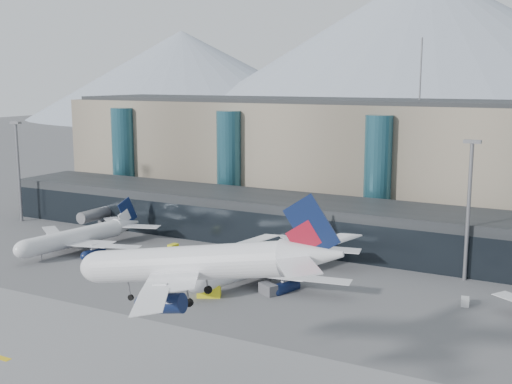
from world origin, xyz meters
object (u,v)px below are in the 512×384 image
at_px(jet_parked_mid, 270,253).
at_px(veh_g, 465,302).
at_px(veh_c, 268,289).
at_px(lightmast_left, 18,166).
at_px(veh_h, 209,290).
at_px(veh_a, 137,254).
at_px(hero_jet, 212,255).
at_px(jet_parked_left, 87,230).
at_px(lightmast_mid, 469,202).
at_px(veh_b, 173,247).

bearing_deg(jet_parked_mid, veh_g, -70.47).
bearing_deg(veh_c, lightmast_left, -166.27).
relative_size(jet_parked_mid, veh_h, 9.69).
bearing_deg(veh_a, hero_jet, -48.29).
height_order(jet_parked_left, veh_a, jet_parked_left).
height_order(lightmast_mid, veh_h, lightmast_mid).
bearing_deg(hero_jet, lightmast_mid, 69.80).
xyz_separation_m(lightmast_left, veh_b, (51.01, -4.98, -13.78)).
height_order(hero_jet, veh_c, hero_jet).
bearing_deg(veh_h, jet_parked_mid, 47.07).
bearing_deg(jet_parked_left, veh_c, -90.42).
xyz_separation_m(lightmast_mid, veh_b, (-58.99, -7.98, -13.78)).
bearing_deg(veh_c, jet_parked_left, -161.71).
bearing_deg(veh_g, veh_a, -97.14).
bearing_deg(jet_parked_mid, lightmast_left, 97.39).
bearing_deg(veh_g, hero_jet, -31.13).
xyz_separation_m(lightmast_mid, veh_a, (-61.56, -16.98, -13.40)).
relative_size(veh_b, veh_g, 1.03).
height_order(lightmast_left, jet_parked_mid, lightmast_left).
xyz_separation_m(lightmast_left, lightmast_mid, (110.00, 3.00, 0.00)).
bearing_deg(lightmast_mid, jet_parked_mid, -154.09).
bearing_deg(lightmast_left, veh_h, -19.88).
height_order(jet_parked_mid, veh_c, jet_parked_mid).
bearing_deg(veh_a, veh_g, -1.32).
bearing_deg(veh_c, veh_h, -117.24).
relative_size(jet_parked_left, veh_h, 8.47).
distance_m(veh_g, veh_h, 42.01).
relative_size(lightmast_left, veh_c, 7.59).
distance_m(hero_jet, veh_c, 42.81).
bearing_deg(jet_parked_left, hero_jet, -117.75).
relative_size(jet_parked_mid, veh_b, 17.15).
relative_size(lightmast_left, lightmast_mid, 1.00).
bearing_deg(lightmast_mid, veh_b, -172.29).
relative_size(hero_jet, veh_a, 8.98).
distance_m(hero_jet, jet_parked_mid, 50.32).
bearing_deg(veh_h, veh_g, -3.62).
bearing_deg(lightmast_mid, veh_g, -79.31).
bearing_deg(hero_jet, veh_c, 102.39).
xyz_separation_m(jet_parked_left, veh_c, (48.09, -8.26, -3.13)).
height_order(lightmast_left, jet_parked_left, lightmast_left).
bearing_deg(lightmast_left, veh_b, -5.58).
relative_size(veh_a, veh_h, 0.93).
bearing_deg(veh_a, lightmast_mid, 11.17).
distance_m(jet_parked_mid, veh_a, 29.85).
distance_m(jet_parked_left, veh_g, 78.79).
relative_size(jet_parked_mid, veh_c, 11.29).
relative_size(hero_jet, veh_b, 14.72).
bearing_deg(lightmast_left, lightmast_mid, 1.56).
xyz_separation_m(jet_parked_left, veh_a, (14.54, -1.32, -3.05)).
bearing_deg(veh_c, lightmast_mid, 68.54).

